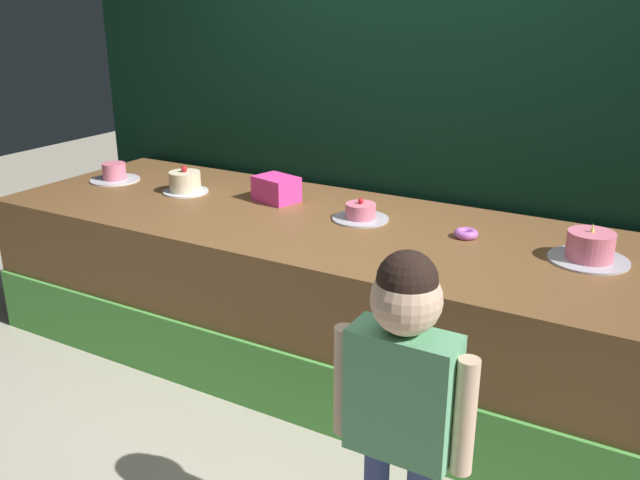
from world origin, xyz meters
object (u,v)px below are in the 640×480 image
object	(u,v)px
cake_center	(361,213)
child_figure	(402,383)
pink_box	(276,189)
donut	(466,234)
cake_right	(590,248)
cake_far_left	(114,174)
cake_left	(185,183)

from	to	relation	value
cake_center	child_figure	bearing A→B (deg)	-58.73
pink_box	cake_center	world-z (taller)	pink_box
donut	cake_right	bearing A→B (deg)	-2.71
pink_box	donut	world-z (taller)	pink_box
donut	cake_center	size ratio (longest dim) A/B	0.39
cake_far_left	cake_center	distance (m)	1.67
pink_box	donut	distance (m)	1.11
child_figure	pink_box	distance (m)	1.94
cake_right	pink_box	bearing A→B (deg)	176.93
child_figure	cake_right	distance (m)	1.33
pink_box	cake_right	world-z (taller)	cake_right
pink_box	cake_left	world-z (taller)	cake_left
cake_right	cake_left	bearing A→B (deg)	-179.35
child_figure	pink_box	size ratio (longest dim) A/B	5.21
cake_left	cake_right	bearing A→B (deg)	0.65
pink_box	donut	xyz separation A→B (m)	(1.11, -0.06, -0.05)
child_figure	donut	size ratio (longest dim) A/B	10.44
donut	cake_far_left	size ratio (longest dim) A/B	0.38
pink_box	cake_far_left	distance (m)	1.12
child_figure	donut	distance (m)	1.34
pink_box	cake_left	bearing A→B (deg)	-168.32
donut	cake_far_left	world-z (taller)	cake_far_left
donut	cake_far_left	distance (m)	2.22
donut	cake_center	world-z (taller)	cake_center
cake_center	cake_far_left	bearing A→B (deg)	-177.97
cake_left	cake_right	world-z (taller)	cake_right
cake_far_left	cake_right	bearing A→B (deg)	0.73
pink_box	cake_center	xyz separation A→B (m)	(0.55, -0.07, -0.04)
cake_far_left	cake_right	world-z (taller)	cake_right
donut	cake_left	size ratio (longest dim) A/B	0.43
cake_far_left	cake_right	size ratio (longest dim) A/B	0.88
child_figure	cake_right	xyz separation A→B (m)	(0.31, 1.29, 0.07)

